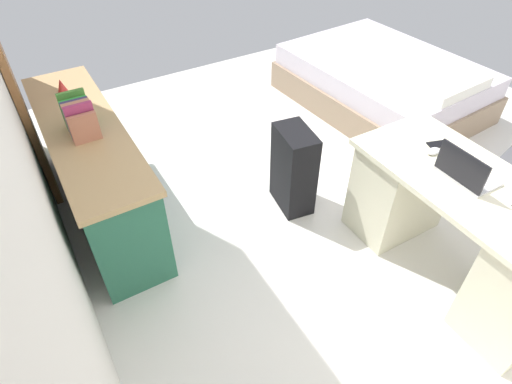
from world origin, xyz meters
TOP-DOWN VIEW (x-y plane):
  - ground_plane at (0.00, 0.00)m, footprint 5.32×5.32m
  - door_wooden at (1.47, 2.08)m, footprint 0.88×0.05m
  - desk at (-0.95, 0.01)m, footprint 1.45×0.68m
  - credenza at (0.78, 1.78)m, footprint 1.80×0.48m
  - bed at (0.90, -1.14)m, footprint 1.98×1.52m
  - suitcase_black at (0.11, 0.51)m, footprint 0.39×0.27m
  - laptop at (-0.86, 0.04)m, footprint 0.31×0.22m
  - computer_mouse at (-0.60, -0.01)m, footprint 0.06×0.10m
  - cell_phone_by_mouse at (-0.56, -0.10)m, footprint 0.11×0.15m
  - book_row at (0.70, 1.78)m, footprint 0.27×0.17m
  - figurine_small at (1.29, 1.78)m, footprint 0.08×0.08m

SIDE VIEW (x-z plane):
  - ground_plane at x=0.00m, z-range 0.00..0.00m
  - bed at x=0.90m, z-range -0.05..0.53m
  - suitcase_black at x=0.11m, z-range 0.00..0.66m
  - credenza at x=0.78m, z-range 0.00..0.76m
  - desk at x=-0.95m, z-range 0.02..0.76m
  - cell_phone_by_mouse at x=-0.56m, z-range 0.74..0.75m
  - computer_mouse at x=-0.60m, z-range 0.74..0.77m
  - laptop at x=-0.86m, z-range 0.68..0.89m
  - figurine_small at x=1.29m, z-range 0.76..0.87m
  - book_row at x=0.70m, z-range 0.74..0.99m
  - door_wooden at x=1.47m, z-range 0.00..2.04m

